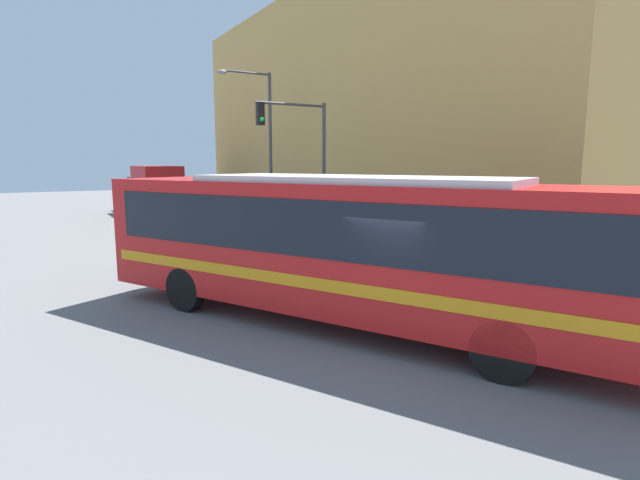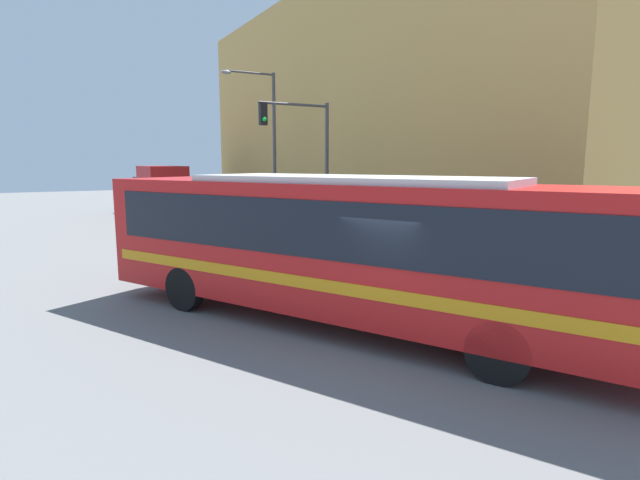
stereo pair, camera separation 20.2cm
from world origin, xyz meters
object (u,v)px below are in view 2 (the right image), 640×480
(city_bus, at_px, (349,240))
(street_lamp, at_px, (268,136))
(delivery_truck, at_px, (160,188))
(pedestrian_near_corner, at_px, (438,230))
(fire_hydrant, at_px, (453,257))
(parking_meter, at_px, (364,227))
(traffic_light_pole, at_px, (306,147))

(city_bus, relative_size, street_lamp, 1.52)
(delivery_truck, distance_m, pedestrian_near_corner, 22.82)
(street_lamp, bearing_deg, delivery_truck, 108.55)
(city_bus, relative_size, fire_hydrant, 14.59)
(city_bus, height_order, delivery_truck, delivery_truck)
(delivery_truck, distance_m, parking_meter, 19.81)
(fire_hydrant, distance_m, parking_meter, 4.89)
(fire_hydrant, height_order, traffic_light_pole, traffic_light_pole)
(delivery_truck, xyz_separation_m, parking_meter, (3.67, -19.45, -0.79))
(fire_hydrant, bearing_deg, parking_meter, 90.00)
(city_bus, bearing_deg, pedestrian_near_corner, 6.98)
(delivery_truck, relative_size, traffic_light_pole, 1.21)
(delivery_truck, distance_m, traffic_light_pole, 16.73)
(traffic_light_pole, relative_size, pedestrian_near_corner, 3.24)
(traffic_light_pole, xyz_separation_m, parking_meter, (0.91, -3.13, -3.18))
(parking_meter, bearing_deg, street_lamp, 90.83)
(city_bus, distance_m, traffic_light_pole, 11.67)
(city_bus, height_order, street_lamp, street_lamp)
(delivery_truck, relative_size, fire_hydrant, 8.55)
(city_bus, relative_size, pedestrian_near_corner, 6.71)
(traffic_light_pole, distance_m, parking_meter, 4.55)
(fire_hydrant, bearing_deg, pedestrian_near_corner, 58.29)
(fire_hydrant, xyz_separation_m, pedestrian_near_corner, (1.27, 2.05, 0.51))
(street_lamp, bearing_deg, city_bus, -108.09)
(traffic_light_pole, bearing_deg, parking_meter, -73.78)
(street_lamp, distance_m, pedestrian_near_corner, 12.41)
(fire_hydrant, bearing_deg, city_bus, -155.30)
(delivery_truck, bearing_deg, city_bus, -93.80)
(traffic_light_pole, bearing_deg, pedestrian_near_corner, -69.90)
(pedestrian_near_corner, bearing_deg, fire_hydrant, -121.71)
(city_bus, xyz_separation_m, traffic_light_pole, (4.54, 10.51, 2.28))
(delivery_truck, xyz_separation_m, traffic_light_pole, (2.76, -16.33, 2.39))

